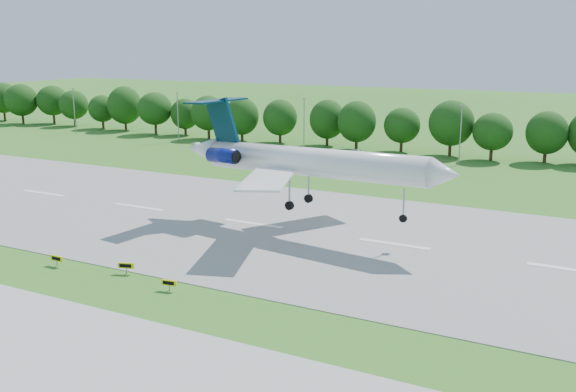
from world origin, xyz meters
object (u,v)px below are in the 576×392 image
Objects in this scene: airliner at (300,160)px; service_vehicle_b at (356,151)px; service_vehicle_a at (197,145)px; taxi_sign_left at (57,259)px.

airliner is 10.98× the size of service_vehicle_b.
service_vehicle_b reaches higher than service_vehicle_a.
service_vehicle_b is (2.57, 84.25, -0.27)m from taxi_sign_left.
airliner reaches higher than service_vehicle_b.
service_vehicle_b is (-15.17, 59.34, -8.84)m from airliner.
service_vehicle_b is (36.72, 8.85, 0.00)m from service_vehicle_a.
airliner reaches higher than service_vehicle_a.
airliner is 23.26× the size of taxi_sign_left.
taxi_sign_left is (-17.74, -24.90, -8.57)m from airliner.
service_vehicle_a is (-51.89, 50.49, -8.85)m from airliner.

